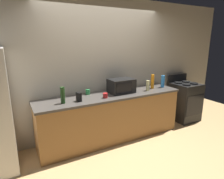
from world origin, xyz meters
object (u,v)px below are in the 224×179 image
stove_range (184,101)px  bottle_vinegar (148,85)px  microwave (121,86)px  mug_red (105,95)px  cordless_phone (79,97)px  mug_green (88,92)px  bottle_wine (63,95)px  bottle_spray_cleaner (163,81)px  bottle_dish_soap (152,81)px

stove_range → bottle_vinegar: 1.33m
microwave → mug_red: microwave is taller
cordless_phone → microwave: bearing=-5.2°
microwave → mug_green: microwave is taller
mug_green → cordless_phone: bearing=-131.7°
bottle_wine → bottle_spray_cleaner: bearing=1.7°
bottle_dish_soap → mug_green: size_ratio=3.02×
microwave → cordless_phone: (-0.91, -0.13, -0.06)m
stove_range → mug_red: stove_range is taller
bottle_dish_soap → mug_red: (-1.19, -0.14, -0.11)m
bottle_vinegar → bottle_dish_soap: 0.22m
bottle_wine → mug_green: bearing=28.8°
mug_red → bottle_dish_soap: bearing=6.8°
cordless_phone → bottle_wine: bottle_wine is taller
bottle_vinegar → microwave: bearing=167.4°
bottle_wine → mug_red: (0.74, -0.05, -0.09)m
cordless_phone → mug_green: size_ratio=1.51×
bottle_dish_soap → bottle_spray_cleaner: 0.27m
stove_range → bottle_wine: bearing=-178.7°
bottle_vinegar → bottle_wine: (-1.73, 0.01, 0.03)m
stove_range → bottle_spray_cleaner: size_ratio=4.18×
microwave → cordless_phone: 0.92m
bottle_spray_cleaner → stove_range: bearing=0.3°
mug_red → mug_green: bearing=118.5°
stove_range → microwave: 1.86m
mug_red → cordless_phone: bearing=175.8°
microwave → bottle_spray_cleaner: 1.02m
bottle_vinegar → bottle_spray_cleaner: 0.47m
mug_red → bottle_vinegar: bearing=2.7°
stove_range → bottle_spray_cleaner: bearing=-179.7°
cordless_phone → bottle_dish_soap: (1.66, 0.11, 0.07)m
bottle_vinegar → bottle_spray_cleaner: bottle_spray_cleaner is taller
stove_range → cordless_phone: bearing=-178.1°
bottle_vinegar → bottle_spray_cleaner: (0.47, 0.07, 0.02)m
bottle_wine → mug_red: 0.75m
stove_range → cordless_phone: (-2.68, -0.09, 0.51)m
cordless_phone → bottle_spray_cleaner: (1.93, 0.08, 0.05)m
microwave → mug_green: bearing=163.6°
bottle_dish_soap → mug_green: bearing=171.2°
stove_range → bottle_spray_cleaner: (-0.75, -0.00, 0.57)m
stove_range → cordless_phone: size_ratio=7.20×
cordless_phone → bottle_spray_cleaner: bottle_spray_cleaner is taller
bottle_vinegar → bottle_dish_soap: bearing=25.6°
bottle_vinegar → mug_red: size_ratio=2.45×
stove_range → cordless_phone: stove_range is taller
microwave → bottle_dish_soap: size_ratio=1.60×
microwave → bottle_wine: (-1.18, -0.12, 0.00)m
cordless_phone → mug_green: (0.29, 0.32, -0.03)m
bottle_vinegar → mug_red: 0.99m
microwave → stove_range: bearing=-1.6°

